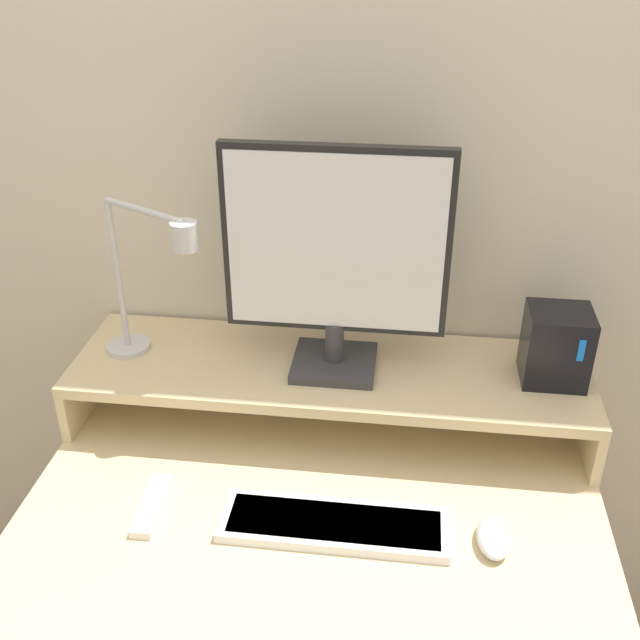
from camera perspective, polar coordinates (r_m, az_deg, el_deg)
The scene contains 9 objects.
wall_back at distance 1.48m, azimuth 1.69°, elevation 13.27°, with size 6.00×0.05×2.50m.
desk at distance 1.54m, azimuth -0.33°, elevation -19.07°, with size 1.02×0.74×0.73m.
monitor_shelf at distance 1.49m, azimuth 0.74°, elevation -4.11°, with size 1.02×0.30×0.13m.
monitor at distance 1.36m, azimuth 1.19°, elevation 4.89°, with size 0.41×0.15×0.44m.
desk_lamp at distance 1.43m, azimuth -12.89°, elevation 2.97°, with size 0.24×0.16×0.33m.
router_dock at distance 1.47m, azimuth 17.55°, elevation -1.89°, with size 0.12×0.11×0.14m.
keyboard at distance 1.31m, azimuth 1.08°, elevation -15.32°, with size 0.39×0.11×0.02m.
mouse at distance 1.31m, azimuth 13.09°, elevation -15.84°, with size 0.06×0.10×0.03m.
remote_control at distance 1.37m, azimuth -12.68°, elevation -13.63°, with size 0.04×0.15×0.02m.
Camera 1 is at (0.14, -0.65, 1.66)m, focal length 42.00 mm.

